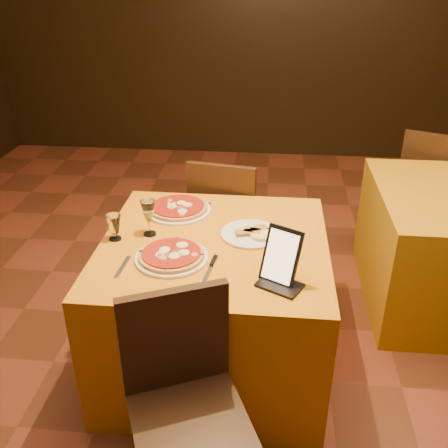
# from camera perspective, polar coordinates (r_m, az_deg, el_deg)

# --- Properties ---
(floor) EXTENTS (6.00, 7.00, 0.01)m
(floor) POSITION_cam_1_polar(r_m,az_deg,el_deg) (2.79, 3.82, -17.09)
(floor) COLOR #5E2D19
(floor) RESTS_ON ground
(wall_back) EXTENTS (6.00, 0.01, 2.80)m
(wall_back) POSITION_cam_1_polar(r_m,az_deg,el_deg) (5.50, 5.91, 21.89)
(wall_back) COLOR black
(wall_back) RESTS_ON floor
(main_table) EXTENTS (1.10, 1.10, 0.75)m
(main_table) POSITION_cam_1_polar(r_m,az_deg,el_deg) (2.64, -1.05, -9.10)
(main_table) COLOR orange
(main_table) RESTS_ON floor
(chair_main_near) EXTENTS (0.57, 0.57, 0.91)m
(chair_main_near) POSITION_cam_1_polar(r_m,az_deg,el_deg) (1.99, -4.00, -21.43)
(chair_main_near) COLOR black
(chair_main_near) RESTS_ON floor
(chair_main_far) EXTENTS (0.47, 0.47, 0.91)m
(chair_main_far) POSITION_cam_1_polar(r_m,az_deg,el_deg) (3.27, 0.56, 0.46)
(chair_main_far) COLOR black
(chair_main_far) RESTS_ON floor
(chair_side_far) EXTENTS (0.55, 0.55, 0.91)m
(chair_side_far) POSITION_cam_1_polar(r_m,az_deg,el_deg) (4.09, 22.40, 4.07)
(chair_side_far) COLOR black
(chair_side_far) RESTS_ON floor
(pizza_near) EXTENTS (0.34, 0.34, 0.03)m
(pizza_near) POSITION_cam_1_polar(r_m,az_deg,el_deg) (2.30, -6.02, -3.66)
(pizza_near) COLOR white
(pizza_near) RESTS_ON main_table
(pizza_far) EXTENTS (0.36, 0.36, 0.03)m
(pizza_far) POSITION_cam_1_polar(r_m,az_deg,el_deg) (2.73, -5.27, 1.76)
(pizza_far) COLOR white
(pizza_far) RESTS_ON main_table
(cutlet_dish) EXTENTS (0.29, 0.29, 0.03)m
(cutlet_dish) POSITION_cam_1_polar(r_m,az_deg,el_deg) (2.48, 3.03, -1.04)
(cutlet_dish) COLOR white
(cutlet_dish) RESTS_ON main_table
(wine_glass) EXTENTS (0.08, 0.08, 0.19)m
(wine_glass) POSITION_cam_1_polar(r_m,az_deg,el_deg) (2.47, -8.60, 0.74)
(wine_glass) COLOR #CAC173
(wine_glass) RESTS_ON main_table
(water_glass) EXTENTS (0.09, 0.09, 0.13)m
(water_glass) POSITION_cam_1_polar(r_m,az_deg,el_deg) (2.48, -12.45, -0.40)
(water_glass) COLOR white
(water_glass) RESTS_ON main_table
(tablet) EXTENTS (0.19, 0.16, 0.23)m
(tablet) POSITION_cam_1_polar(r_m,az_deg,el_deg) (2.10, 6.54, -3.63)
(tablet) COLOR black
(tablet) RESTS_ON main_table
(knife) EXTENTS (0.05, 0.23, 0.01)m
(knife) POSITION_cam_1_polar(r_m,az_deg,el_deg) (2.20, -1.74, -5.46)
(knife) COLOR silver
(knife) RESTS_ON main_table
(fork_near) EXTENTS (0.03, 0.18, 0.01)m
(fork_near) POSITION_cam_1_polar(r_m,az_deg,el_deg) (2.27, -11.51, -4.83)
(fork_near) COLOR silver
(fork_near) RESTS_ON main_table
(fork_far) EXTENTS (0.03, 0.16, 0.01)m
(fork_far) POSITION_cam_1_polar(r_m,az_deg,el_deg) (2.74, -1.78, 1.73)
(fork_far) COLOR silver
(fork_far) RESTS_ON main_table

